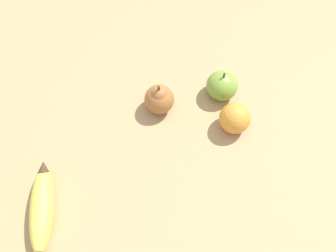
# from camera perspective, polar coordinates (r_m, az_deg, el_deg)

# --- Properties ---
(ground_plane) EXTENTS (3.00, 3.00, 0.00)m
(ground_plane) POSITION_cam_1_polar(r_m,az_deg,el_deg) (0.79, 0.03, -9.68)
(ground_plane) COLOR tan
(banana) EXTENTS (0.16, 0.15, 0.04)m
(banana) POSITION_cam_1_polar(r_m,az_deg,el_deg) (0.79, -17.84, -11.24)
(banana) COLOR #DBCC4C
(banana) RESTS_ON ground_plane
(orange) EXTENTS (0.07, 0.07, 0.07)m
(orange) POSITION_cam_1_polar(r_m,az_deg,el_deg) (0.83, 9.51, 1.25)
(orange) COLOR orange
(orange) RESTS_ON ground_plane
(pear) EXTENTS (0.06, 0.06, 0.08)m
(pear) POSITION_cam_1_polar(r_m,az_deg,el_deg) (0.84, -1.28, 4.01)
(pear) COLOR #A36633
(pear) RESTS_ON ground_plane
(apple) EXTENTS (0.07, 0.07, 0.08)m
(apple) POSITION_cam_1_polar(r_m,az_deg,el_deg) (0.88, 7.84, 5.85)
(apple) COLOR olive
(apple) RESTS_ON ground_plane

